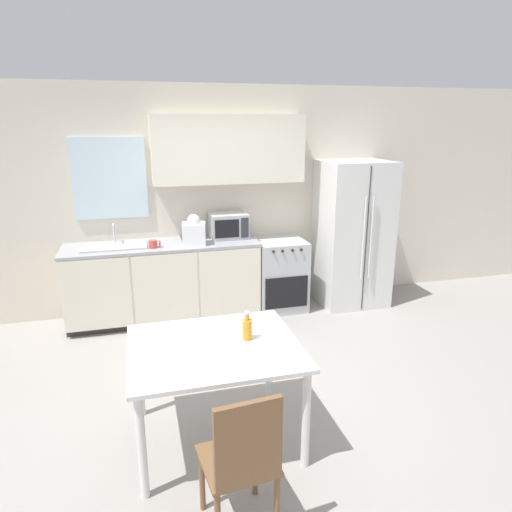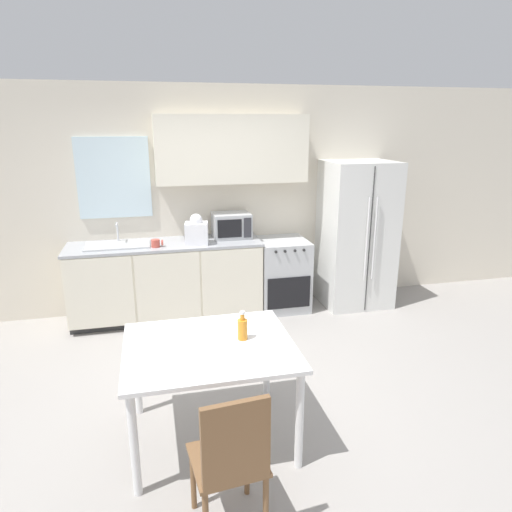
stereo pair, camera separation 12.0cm
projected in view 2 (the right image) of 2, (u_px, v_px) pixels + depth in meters
The scene contains 12 objects.
ground_plane at pixel (228, 386), 4.07m from camera, with size 12.00×12.00×0.00m, color gray.
wall_back at pixel (203, 191), 5.50m from camera, with size 12.00×0.38×2.70m.
kitchen_counter at pixel (167, 281), 5.39m from camera, with size 2.22×0.64×0.93m.
oven_range at pixel (282, 274), 5.70m from camera, with size 0.61×0.65×0.88m.
refrigerator at pixel (356, 234), 5.74m from camera, with size 0.83×0.76×1.82m.
kitchen_sink at pixel (118, 244), 5.15m from camera, with size 0.71×0.40×0.24m.
microwave at pixel (232, 225), 5.49m from camera, with size 0.44×0.36×0.30m.
coffee_mug at pixel (156, 243), 5.09m from camera, with size 0.13×0.10×0.09m.
grocery_bag_0 at pixel (197, 231), 5.19m from camera, with size 0.29×0.25×0.35m.
dining_table at pixel (210, 357), 3.24m from camera, with size 1.19×0.99×0.76m.
dining_chair_near at pixel (232, 457), 2.46m from camera, with size 0.44×0.44×0.93m.
drink_bottle at pixel (242, 328), 3.27m from camera, with size 0.07×0.07×0.22m.
Camera 2 is at (-0.57, -3.54, 2.27)m, focal length 32.00 mm.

